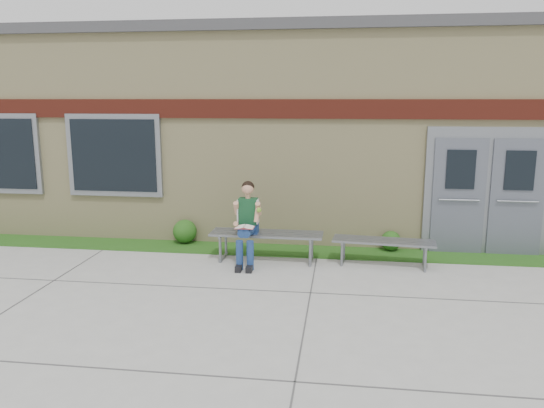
# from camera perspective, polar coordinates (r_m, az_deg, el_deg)

# --- Properties ---
(ground) EXTENTS (80.00, 80.00, 0.00)m
(ground) POSITION_cam_1_polar(r_m,az_deg,el_deg) (7.52, -3.84, -10.51)
(ground) COLOR #9E9E99
(ground) RESTS_ON ground
(grass_strip) EXTENTS (16.00, 0.80, 0.02)m
(grass_strip) POSITION_cam_1_polar(r_m,az_deg,el_deg) (9.94, -0.86, -4.95)
(grass_strip) COLOR #1D4512
(grass_strip) RESTS_ON ground
(school_building) EXTENTS (16.20, 6.22, 4.20)m
(school_building) POSITION_cam_1_polar(r_m,az_deg,el_deg) (12.92, 1.36, 8.24)
(school_building) COLOR beige
(school_building) RESTS_ON ground
(bench_left) EXTENTS (1.95, 0.56, 0.50)m
(bench_left) POSITION_cam_1_polar(r_m,az_deg,el_deg) (9.23, -0.59, -3.78)
(bench_left) COLOR slate
(bench_left) RESTS_ON ground
(bench_right) EXTENTS (1.74, 0.64, 0.44)m
(bench_right) POSITION_cam_1_polar(r_m,az_deg,el_deg) (9.18, 11.91, -4.43)
(bench_right) COLOR slate
(bench_right) RESTS_ON ground
(girl) EXTENTS (0.49, 0.81, 1.41)m
(girl) POSITION_cam_1_polar(r_m,az_deg,el_deg) (8.98, -2.70, -1.84)
(girl) COLOR navy
(girl) RESTS_ON ground
(shrub_mid) EXTENTS (0.46, 0.46, 0.46)m
(shrub_mid) POSITION_cam_1_polar(r_m,az_deg,el_deg) (10.46, -9.36, -2.92)
(shrub_mid) COLOR #1D4512
(shrub_mid) RESTS_ON grass_strip
(shrub_east) EXTENTS (0.36, 0.36, 0.36)m
(shrub_east) POSITION_cam_1_polar(r_m,az_deg,el_deg) (10.07, 12.66, -3.88)
(shrub_east) COLOR #1D4512
(shrub_east) RESTS_ON grass_strip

